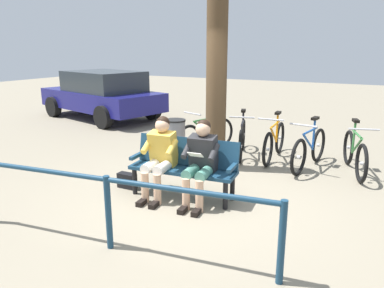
% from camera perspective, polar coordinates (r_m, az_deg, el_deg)
% --- Properties ---
extents(ground_plane, '(40.00, 40.00, 0.00)m').
position_cam_1_polar(ground_plane, '(5.45, 0.77, -8.75)').
color(ground_plane, gray).
extents(bench, '(1.64, 0.63, 0.87)m').
position_cam_1_polar(bench, '(5.48, -1.15, -2.97)').
color(bench, navy).
rests_on(bench, ground).
extents(person_reading, '(0.52, 0.79, 1.20)m').
position_cam_1_polar(person_reading, '(5.17, 1.34, -2.22)').
color(person_reading, '#262628').
rests_on(person_reading, ground).
extents(person_companion, '(0.52, 0.79, 1.20)m').
position_cam_1_polar(person_companion, '(5.43, -4.97, -1.46)').
color(person_companion, gold).
rests_on(person_companion, ground).
extents(handbag, '(0.30, 0.14, 0.24)m').
position_cam_1_polar(handbag, '(5.97, -10.02, -5.60)').
color(handbag, black).
rests_on(handbag, ground).
extents(tree_trunk, '(0.37, 0.37, 3.24)m').
position_cam_1_polar(tree_trunk, '(6.59, 3.80, 9.91)').
color(tree_trunk, '#4C3823').
rests_on(tree_trunk, ground).
extents(litter_bin, '(0.39, 0.39, 0.88)m').
position_cam_1_polar(litter_bin, '(6.93, -2.58, 0.26)').
color(litter_bin, slate).
rests_on(litter_bin, ground).
extents(bicycle_green, '(0.63, 1.62, 0.94)m').
position_cam_1_polar(bicycle_green, '(7.12, 23.88, -1.31)').
color(bicycle_green, black).
rests_on(bicycle_green, ground).
extents(bicycle_black, '(0.48, 1.67, 0.94)m').
position_cam_1_polar(bicycle_black, '(7.09, 17.70, -0.78)').
color(bicycle_black, black).
rests_on(bicycle_black, ground).
extents(bicycle_red, '(0.48, 1.68, 0.94)m').
position_cam_1_polar(bicycle_red, '(7.48, 12.62, 0.35)').
color(bicycle_red, black).
rests_on(bicycle_red, ground).
extents(bicycle_orange, '(0.64, 1.62, 0.94)m').
position_cam_1_polar(bicycle_orange, '(7.61, 7.76, 0.82)').
color(bicycle_orange, black).
rests_on(bicycle_orange, ground).
extents(bicycle_silver, '(0.67, 1.61, 0.94)m').
position_cam_1_polar(bicycle_silver, '(7.84, 2.23, 1.36)').
color(bicycle_silver, black).
rests_on(bicycle_silver, ground).
extents(railing_fence, '(3.75, 0.58, 0.85)m').
position_cam_1_polar(railing_fence, '(4.12, -12.97, -7.98)').
color(railing_fence, navy).
rests_on(railing_fence, ground).
extents(parked_car, '(4.51, 2.77, 1.47)m').
position_cam_1_polar(parked_car, '(11.88, -13.75, 7.57)').
color(parked_car, navy).
rests_on(parked_car, ground).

